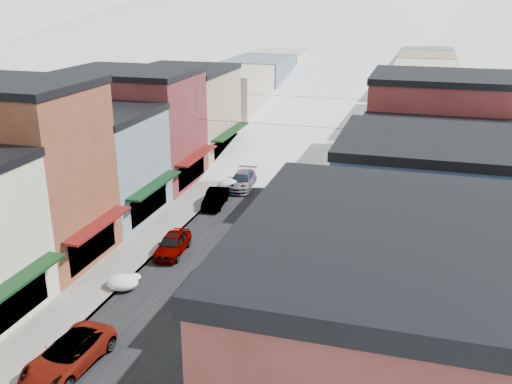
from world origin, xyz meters
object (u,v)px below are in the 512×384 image
Objects in this scene: car_green_sedan at (281,259)px; streetlamp_near at (314,216)px; car_silver_sedan at (172,244)px; car_dark_hatch at (215,198)px; trash_can at (247,361)px; car_white_suv at (68,355)px.

streetlamp_near is (1.48, 3.62, 1.89)m from car_green_sedan.
streetlamp_near is at bearing 13.70° from car_silver_sedan.
car_green_sedan reaches higher than car_dark_hatch.
car_silver_sedan is 4.07× the size of trash_can.
car_silver_sedan is 9.91m from car_dark_hatch.
trash_can is (9.15, -11.53, -0.05)m from car_silver_sedan.
car_dark_hatch is (-0.35, 9.91, -0.03)m from car_silver_sedan.
car_silver_sedan is 10.34m from streetlamp_near.
car_white_suv is at bearing 60.79° from car_green_sedan.
streetlamp_near is (0.46, 14.77, 2.04)m from trash_can.
car_dark_hatch is 12.15m from streetlamp_near.
car_green_sedan is at bearing -7.61° from car_silver_sedan.
trash_can is 0.26× the size of streetlamp_near.
car_silver_sedan reaches higher than car_dark_hatch.
car_white_suv is 1.22× the size of car_silver_sedan.
car_green_sedan is 1.26× the size of streetlamp_near.
car_green_sedan is at bearing -112.26° from streetlamp_near.
streetlamp_near is at bearing -111.31° from car_green_sedan.
trash_can is (8.70, 2.07, -0.05)m from car_white_suv.
car_green_sedan is 4.77× the size of trash_can.
car_white_suv is 1.22× the size of car_dark_hatch.
car_white_suv reaches higher than trash_can.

